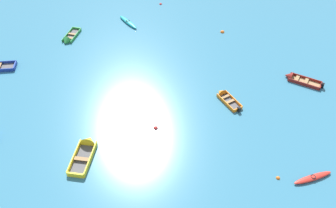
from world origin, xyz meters
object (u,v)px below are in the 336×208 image
at_px(rowboat_orange_far_left, 225,97).
at_px(mooring_buoy_outer_edge, 222,32).
at_px(kayak_red_midfield_left, 313,178).
at_px(rowboat_green_foreground_center, 68,39).
at_px(kayak_turquoise_center, 128,22).
at_px(rowboat_yellow_far_right, 86,148).
at_px(mooring_buoy_between_boats_right, 161,4).
at_px(mooring_buoy_trailing, 156,128).
at_px(mooring_buoy_far_field, 278,178).
at_px(rowboat_maroon_outer_right, 296,78).

height_order(rowboat_orange_far_left, mooring_buoy_outer_edge, rowboat_orange_far_left).
bearing_deg(mooring_buoy_outer_edge, kayak_red_midfield_left, -63.97).
relative_size(rowboat_green_foreground_center, mooring_buoy_outer_edge, 7.21).
bearing_deg(kayak_turquoise_center, rowboat_green_foreground_center, -135.86).
height_order(kayak_red_midfield_left, rowboat_yellow_far_right, rowboat_yellow_far_right).
distance_m(mooring_buoy_between_boats_right, mooring_buoy_trailing, 22.27).
distance_m(rowboat_green_foreground_center, rowboat_yellow_far_right, 16.70).
relative_size(rowboat_orange_far_left, mooring_buoy_between_boats_right, 8.14).
bearing_deg(mooring_buoy_far_field, rowboat_green_foreground_center, 150.21).
bearing_deg(mooring_buoy_far_field, rowboat_maroon_outer_right, 83.13).
bearing_deg(rowboat_green_foreground_center, mooring_buoy_outer_edge, 19.45).
height_order(rowboat_green_foreground_center, rowboat_maroon_outer_right, rowboat_maroon_outer_right).
relative_size(kayak_turquoise_center, mooring_buoy_between_boats_right, 9.40).
height_order(rowboat_maroon_outer_right, mooring_buoy_outer_edge, rowboat_maroon_outer_right).
relative_size(rowboat_green_foreground_center, rowboat_maroon_outer_right, 0.89).
height_order(rowboat_green_foreground_center, mooring_buoy_outer_edge, rowboat_green_foreground_center).
bearing_deg(rowboat_yellow_far_right, rowboat_green_foreground_center, 120.46).
xyz_separation_m(rowboat_maroon_outer_right, mooring_buoy_far_field, (-1.49, -12.39, -0.16)).
bearing_deg(mooring_buoy_between_boats_right, mooring_buoy_far_field, -57.48).
xyz_separation_m(kayak_turquoise_center, mooring_buoy_outer_edge, (11.45, 0.71, -0.17)).
xyz_separation_m(rowboat_green_foreground_center, mooring_buoy_outer_edge, (16.86, 5.95, -0.15)).
bearing_deg(rowboat_maroon_outer_right, rowboat_orange_far_left, -146.25).
distance_m(kayak_red_midfield_left, mooring_buoy_far_field, 2.57).
xyz_separation_m(rowboat_green_foreground_center, mooring_buoy_trailing, (13.27, -10.76, -0.15)).
bearing_deg(mooring_buoy_far_field, mooring_buoy_between_boats_right, 122.52).
relative_size(mooring_buoy_far_field, mooring_buoy_trailing, 0.74).
distance_m(kayak_red_midfield_left, rowboat_yellow_far_right, 17.69).
bearing_deg(rowboat_yellow_far_right, rowboat_orange_far_left, 41.49).
relative_size(kayak_turquoise_center, mooring_buoy_outer_edge, 6.92).
bearing_deg(rowboat_orange_far_left, kayak_red_midfield_left, -44.73).
height_order(rowboat_green_foreground_center, rowboat_orange_far_left, rowboat_green_foreground_center).
bearing_deg(rowboat_maroon_outer_right, kayak_turquoise_center, 162.09).
bearing_deg(kayak_turquoise_center, mooring_buoy_outer_edge, 3.54).
distance_m(rowboat_green_foreground_center, mooring_buoy_between_boats_right, 13.53).
relative_size(rowboat_maroon_outer_right, mooring_buoy_trailing, 9.32).
bearing_deg(mooring_buoy_between_boats_right, rowboat_green_foreground_center, -126.42).
xyz_separation_m(kayak_turquoise_center, mooring_buoy_between_boats_right, (2.63, 5.64, -0.17)).
distance_m(mooring_buoy_outer_edge, mooring_buoy_trailing, 17.09).
height_order(kayak_turquoise_center, rowboat_green_foreground_center, rowboat_green_foreground_center).
height_order(mooring_buoy_outer_edge, mooring_buoy_trailing, mooring_buoy_outer_edge).
relative_size(rowboat_orange_far_left, mooring_buoy_trailing, 6.88).
relative_size(kayak_red_midfield_left, rowboat_orange_far_left, 1.07).
distance_m(rowboat_maroon_outer_right, mooring_buoy_trailing, 15.25).
distance_m(kayak_red_midfield_left, rowboat_orange_far_left, 10.62).
relative_size(kayak_turquoise_center, rowboat_orange_far_left, 1.15).
bearing_deg(kayak_red_midfield_left, rowboat_orange_far_left, 135.27).
xyz_separation_m(rowboat_orange_far_left, mooring_buoy_trailing, (-5.28, -5.29, -0.15)).
bearing_deg(mooring_buoy_trailing, rowboat_yellow_far_right, -142.89).
bearing_deg(kayak_turquoise_center, rowboat_yellow_far_right, -81.15).
bearing_deg(mooring_buoy_outer_edge, mooring_buoy_trailing, -102.13).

